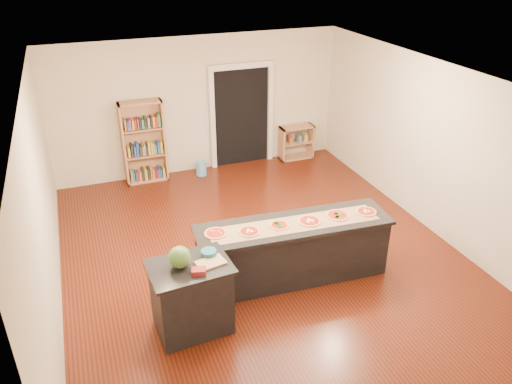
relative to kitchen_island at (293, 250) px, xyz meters
name	(u,v)px	position (x,y,z in m)	size (l,w,h in m)	color
room	(261,174)	(-0.22, 0.74, 0.94)	(6.00, 7.00, 2.80)	beige
doorway	(241,110)	(0.68, 4.20, 0.74)	(1.40, 0.09, 2.21)	black
kitchen_island	(293,250)	(0.00, 0.00, 0.00)	(2.79, 0.76, 0.92)	black
side_counter	(192,297)	(-1.63, -0.54, 0.03)	(0.99, 0.72, 0.98)	black
bookshelf	(144,142)	(-1.44, 4.04, 0.37)	(0.84, 0.30, 1.67)	tan
low_shelf	(296,142)	(1.91, 4.02, -0.09)	(0.76, 0.32, 0.76)	tan
waste_bin	(201,168)	(-0.33, 3.90, -0.31)	(0.22, 0.22, 0.32)	#64A6DF
kraft_paper	(295,224)	(0.00, -0.03, 0.46)	(2.42, 0.44, 0.00)	#95774C
watermelon	(180,257)	(-1.74, -0.53, 0.65)	(0.27, 0.27, 0.27)	#144214
cutting_board	(211,263)	(-1.38, -0.59, 0.53)	(0.34, 0.23, 0.02)	tan
package_red	(199,271)	(-1.56, -0.73, 0.54)	(0.17, 0.12, 0.06)	maroon
package_teal	(209,253)	(-1.35, -0.42, 0.55)	(0.19, 0.19, 0.07)	#195966
pizza_a	(216,233)	(-1.11, 0.12, 0.47)	(0.32, 0.32, 0.02)	tan
pizza_b	(249,231)	(-0.67, 0.00, 0.47)	(0.31, 0.31, 0.02)	tan
pizza_c	(279,225)	(-0.22, 0.00, 0.47)	(0.28, 0.28, 0.02)	tan
pizza_d	(309,221)	(0.22, -0.04, 0.47)	(0.32, 0.32, 0.02)	tan
pizza_e	(337,215)	(0.67, -0.04, 0.47)	(0.32, 0.32, 0.02)	tan
pizza_f	(366,211)	(1.11, -0.09, 0.47)	(0.29, 0.29, 0.02)	tan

